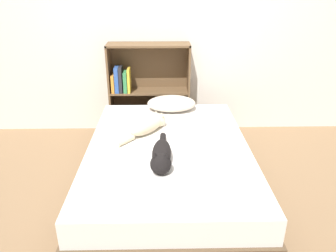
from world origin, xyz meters
TOP-DOWN VIEW (x-y plane):
  - ground_plane at (0.00, 0.00)m, footprint 8.00×8.00m
  - wall_back at (0.00, 1.27)m, footprint 8.00×0.06m
  - bed at (0.00, 0.00)m, footprint 1.27×1.82m
  - pillow at (0.05, 0.73)m, footprint 0.47×0.30m
  - cat_light at (-0.16, 0.24)m, footprint 0.41×0.46m
  - cat_dark at (-0.05, -0.27)m, footprint 0.15×0.60m
  - bookshelf at (-0.22, 1.14)m, footprint 0.85×0.26m

SIDE VIEW (x-z plane):
  - ground_plane at x=0.00m, z-range 0.00..0.00m
  - bed at x=0.00m, z-range 0.00..0.42m
  - cat_dark at x=-0.05m, z-range 0.40..0.56m
  - cat_light at x=-0.16m, z-range 0.41..0.55m
  - pillow at x=0.05m, z-range 0.42..0.56m
  - bookshelf at x=-0.22m, z-range 0.02..1.02m
  - wall_back at x=0.00m, z-range 0.00..2.50m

